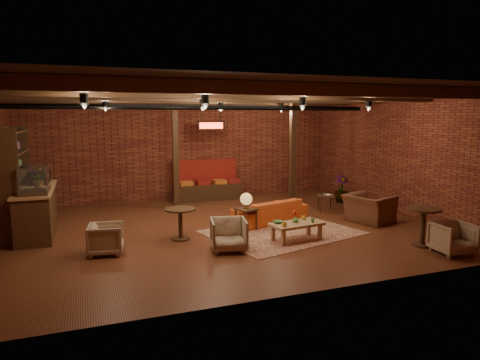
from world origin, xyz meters
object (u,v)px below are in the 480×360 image
object	(u,v)px
side_table_lamp	(246,202)
side_table_book	(326,196)
round_table_right	(423,221)
armchair_right	(369,204)
round_table_left	(180,218)
coffee_table	(296,225)
armchair_b	(229,233)
armchair_far	(453,237)
sofa	(270,211)
plant_tall	(342,163)
armchair_a	(106,237)

from	to	relation	value
side_table_lamp	side_table_book	xyz separation A→B (m)	(2.75, 1.03, -0.23)
side_table_lamp	round_table_right	xyz separation A→B (m)	(2.95, -2.36, -0.15)
armchair_right	side_table_book	distance (m)	1.42
round_table_left	round_table_right	bearing A→B (deg)	-25.37
coffee_table	armchair_right	size ratio (longest dim) A/B	1.12
coffee_table	armchair_b	xyz separation A→B (m)	(-1.56, -0.15, 0.01)
side_table_lamp	round_table_right	size ratio (longest dim) A/B	1.13
round_table_right	armchair_far	bearing A→B (deg)	-74.76
coffee_table	armchair_far	distance (m)	3.04
armchair_right	round_table_right	bearing A→B (deg)	155.69
sofa	round_table_right	bearing A→B (deg)	110.08
armchair_b	side_table_book	world-z (taller)	armchair_b
round_table_right	plant_tall	bearing A→B (deg)	77.28
sofa	plant_tall	distance (m)	3.60
side_table_book	armchair_far	distance (m)	4.02
sofa	side_table_lamp	bearing A→B (deg)	15.72
round_table_left	armchair_b	bearing A→B (deg)	-56.14
sofa	side_table_book	bearing A→B (deg)	178.82
armchair_right	sofa	bearing A→B (deg)	52.13
armchair_a	plant_tall	size ratio (longest dim) A/B	0.27
armchair_b	armchair_right	world-z (taller)	armchair_right
sofa	round_table_left	distance (m)	2.54
coffee_table	armchair_a	xyz separation A→B (m)	(-3.84, 0.47, -0.02)
side_table_lamp	side_table_book	bearing A→B (deg)	20.56
side_table_lamp	round_table_right	distance (m)	3.78
round_table_right	armchair_far	distance (m)	0.66
plant_tall	armchair_right	bearing A→B (deg)	-107.95
armchair_a	round_table_right	size ratio (longest dim) A/B	0.83
side_table_lamp	armchair_b	distance (m)	1.58
armchair_right	plant_tall	bearing A→B (deg)	-35.97
coffee_table	round_table_left	xyz separation A→B (m)	(-2.29, 0.93, 0.12)
side_table_book	plant_tall	xyz separation A→B (m)	(1.20, 1.05, 0.79)
coffee_table	armchair_a	distance (m)	3.87
armchair_right	side_table_book	xyz separation A→B (m)	(-0.42, 1.35, -0.03)
coffee_table	side_table_lamp	distance (m)	1.37
round_table_left	armchair_a	distance (m)	1.63
plant_tall	armchair_a	bearing A→B (deg)	-158.84
plant_tall	armchair_b	bearing A→B (deg)	-145.05
plant_tall	round_table_right	bearing A→B (deg)	-102.72
round_table_left	side_table_book	world-z (taller)	round_table_left
round_table_left	armchair_b	world-z (taller)	armchair_b
armchair_right	armchair_a	bearing A→B (deg)	75.13
armchair_far	side_table_book	bearing A→B (deg)	101.85
armchair_b	armchair_far	xyz separation A→B (m)	(3.98, -1.68, -0.01)
side_table_lamp	armchair_a	xyz separation A→B (m)	(-3.15, -0.67, -0.35)
armchair_far	sofa	bearing A→B (deg)	129.72
coffee_table	plant_tall	xyz separation A→B (m)	(3.25, 3.21, 0.88)
sofa	coffee_table	size ratio (longest dim) A/B	1.63
armchair_far	armchair_a	bearing A→B (deg)	166.44
sofa	coffee_table	xyz separation A→B (m)	(-0.14, -1.66, 0.06)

